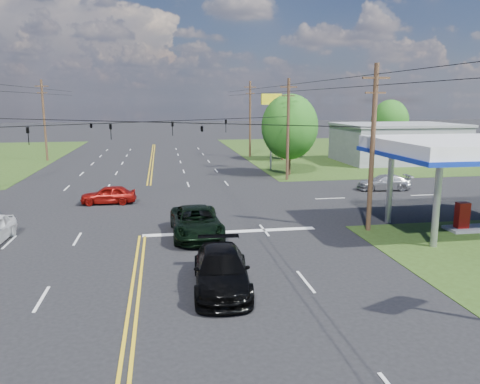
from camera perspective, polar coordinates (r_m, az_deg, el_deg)
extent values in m
plane|color=black|center=(34.64, -11.36, -1.59)|extent=(280.00, 280.00, 0.00)
cube|color=#283B12|center=(74.35, 17.57, 4.81)|extent=(46.00, 48.00, 0.03)
cube|color=silver|center=(27.13, -1.18, -4.91)|extent=(10.00, 0.50, 0.02)
cube|color=slate|center=(61.25, 18.59, 5.58)|extent=(14.00, 10.00, 4.40)
cylinder|color=#A5A5AA|center=(25.90, 22.85, -1.27)|extent=(0.36, 0.36, 4.65)
cylinder|color=#A5A5AA|center=(30.14, 17.82, 0.72)|extent=(0.36, 0.36, 4.65)
cube|color=slate|center=(30.91, 27.16, -3.96)|extent=(4.00, 1.40, 0.20)
cube|color=maroon|center=(30.02, 25.46, -2.56)|extent=(0.70, 0.50, 1.50)
cylinder|color=#3C2A19|center=(27.60, 15.83, 5.00)|extent=(0.28, 0.28, 9.50)
cube|color=#3C2A19|center=(27.49, 16.28, 13.21)|extent=(1.60, 0.12, 0.12)
cube|color=#3C2A19|center=(27.46, 16.18, 11.55)|extent=(1.20, 0.10, 0.10)
cylinder|color=#3C2A19|center=(44.48, 5.86, 7.52)|extent=(0.28, 0.28, 9.50)
cube|color=#3C2A19|center=(44.41, 5.96, 12.62)|extent=(1.60, 0.12, 0.12)
cube|color=#3C2A19|center=(44.40, 5.94, 11.59)|extent=(1.20, 0.10, 0.10)
cylinder|color=#3C2A19|center=(63.46, -22.75, 8.01)|extent=(0.28, 0.28, 10.00)
cube|color=#3C2A19|center=(63.43, -23.04, 11.79)|extent=(1.60, 0.12, 0.12)
cube|color=#3C2A19|center=(63.42, -22.98, 11.07)|extent=(1.20, 0.10, 0.10)
cylinder|color=#3C2A19|center=(62.96, 1.23, 8.84)|extent=(0.28, 0.28, 10.00)
cube|color=#3C2A19|center=(62.94, 1.25, 12.66)|extent=(1.60, 0.12, 0.12)
cube|color=#3C2A19|center=(62.92, 1.24, 11.94)|extent=(1.20, 0.10, 0.10)
imported|color=black|center=(30.37, -24.42, 6.24)|extent=(0.17, 0.21, 1.05)
imported|color=black|center=(32.59, -15.47, 7.09)|extent=(0.17, 0.21, 1.05)
imported|color=black|center=(35.31, -8.22, 7.65)|extent=(0.17, 0.21, 1.05)
imported|color=black|center=(38.72, -1.73, 8.05)|extent=(0.17, 0.21, 1.05)
imported|color=black|center=(36.90, -17.70, 7.82)|extent=(1.24, 0.26, 0.50)
imported|color=black|center=(31.27, -4.67, 7.80)|extent=(1.24, 0.26, 0.50)
cylinder|color=black|center=(33.95, 11.05, 13.30)|extent=(0.04, 100.00, 0.04)
cylinder|color=black|center=(33.93, 11.02, 12.29)|extent=(0.04, 100.00, 0.04)
cylinder|color=#3C2A19|center=(47.91, 5.99, 4.05)|extent=(0.36, 0.36, 3.30)
ellipsoid|color=#1B5516|center=(47.62, 6.07, 7.90)|extent=(5.70, 5.70, 6.60)
cylinder|color=#3C2A19|center=(60.09, 5.23, 5.28)|extent=(0.36, 0.36, 2.86)
ellipsoid|color=#1B5516|center=(59.88, 5.28, 7.94)|extent=(4.94, 4.94, 5.72)
cylinder|color=#3C2A19|center=(71.98, 17.65, 5.85)|extent=(0.36, 0.36, 3.08)
ellipsoid|color=#1B5516|center=(71.79, 17.79, 8.24)|extent=(5.32, 5.32, 6.16)
imported|color=black|center=(26.23, -5.36, -3.69)|extent=(2.81, 5.87, 1.62)
imported|color=black|center=(19.02, -2.29, -9.52)|extent=(2.61, 5.56, 1.57)
imported|color=maroon|center=(35.68, -15.75, -0.31)|extent=(4.01, 1.71, 1.35)
imported|color=#A6A6AA|center=(41.44, 17.13, 1.12)|extent=(4.65, 2.26, 1.31)
cylinder|color=#A5A5AA|center=(51.08, 3.82, 7.29)|extent=(0.20, 0.20, 8.22)
cube|color=yellow|center=(50.97, 3.87, 11.23)|extent=(2.27, 0.47, 1.13)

